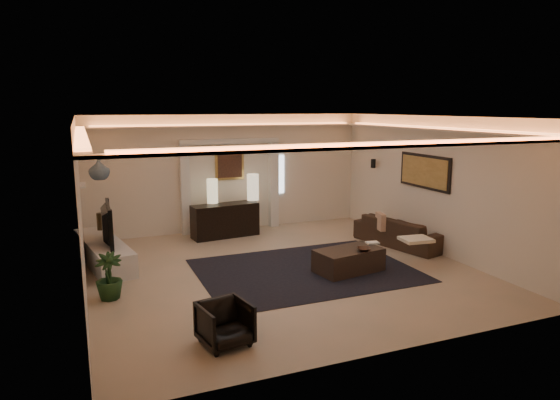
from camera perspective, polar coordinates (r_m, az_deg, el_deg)
name	(u,v)px	position (r m, az deg, el deg)	size (l,w,h in m)	color
floor	(282,270)	(9.57, 0.24, -8.08)	(7.00, 7.00, 0.00)	tan
ceiling	(282,117)	(9.06, 0.25, 9.55)	(7.00, 7.00, 0.00)	white
wall_back	(229,173)	(12.48, -5.86, 3.14)	(7.00, 7.00, 0.00)	beige
wall_front	(391,243)	(6.19, 12.66, -4.86)	(7.00, 7.00, 0.00)	beige
wall_left	(80,210)	(8.54, -22.04, -1.10)	(7.00, 7.00, 0.00)	beige
wall_right	(434,185)	(11.00, 17.38, 1.68)	(7.00, 7.00, 0.00)	beige
cove_soffit	(282,133)	(9.07, 0.25, 7.79)	(7.00, 7.00, 0.04)	silver
daylight_slit	(279,174)	(12.91, -0.06, 3.00)	(0.25, 0.03, 1.00)	white
area_rug	(305,270)	(9.55, 2.94, -8.11)	(4.00, 3.00, 0.01)	black
pilaster_left	(185,190)	(12.17, -10.90, 1.14)	(0.22, 0.20, 2.20)	silver
pilaster_right	(274,185)	(12.80, -0.76, 1.80)	(0.22, 0.20, 2.20)	silver
alcove_header	(230,141)	(12.30, -5.80, 6.77)	(2.52, 0.20, 0.12)	silver
painting_frame	(230,165)	(12.42, -5.84, 4.03)	(0.74, 0.04, 0.74)	tan
painting_canvas	(230,165)	(12.40, -5.81, 4.02)	(0.62, 0.02, 0.62)	#4C2D1E
art_panel_frame	(425,172)	(11.18, 16.36, 3.17)	(0.04, 1.64, 0.74)	black
art_panel_gold	(424,172)	(11.16, 16.26, 3.17)	(0.02, 1.50, 0.62)	tan
wall_sconce	(373,163)	(12.66, 10.72, 4.17)	(0.12, 0.12, 0.22)	black
wall_niche	(83,185)	(9.89, -21.82, 1.61)	(0.10, 0.55, 0.04)	silver
console	(225,220)	(11.93, -6.36, -2.35)	(1.60, 0.50, 0.80)	black
lamp_left	(212,191)	(11.98, -7.81, 1.03)	(0.26, 0.26, 0.59)	#FFEDB1
lamp_right	(253,188)	(12.26, -3.15, 1.34)	(0.29, 0.29, 0.65)	beige
media_ledge	(103,252)	(10.51, -19.71, -5.71)	(0.65, 2.59, 0.49)	silver
tv	(102,225)	(10.13, -19.87, -2.73)	(0.18, 1.36, 0.78)	black
figurine	(100,222)	(11.32, -20.05, -2.41)	(0.14, 0.14, 0.37)	#352715
ginger_jar	(99,169)	(10.34, -20.16, 3.37)	(0.40, 0.40, 0.42)	#3A4A5C
plant	(109,276)	(8.55, -19.16, -8.34)	(0.43, 0.43, 0.76)	#1A3617
sofa	(401,231)	(11.49, 13.76, -3.55)	(0.84, 2.15, 0.63)	#402818
throw_blanket	(416,239)	(9.97, 15.43, -4.41)	(0.57, 0.47, 0.06)	#F8E3C9
throw_pillow	(380,222)	(11.30, 11.53, -2.46)	(0.11, 0.38, 0.38)	tan
coffee_table	(349,261)	(9.51, 7.92, -7.00)	(1.26, 0.69, 0.47)	#2E261F
bowl	(364,251)	(9.37, 9.66, -5.81)	(0.26, 0.26, 0.06)	#352016
magazine	(372,244)	(9.91, 10.61, -5.03)	(0.25, 0.18, 0.03)	white
armchair	(225,324)	(6.69, -6.38, -14.02)	(0.62, 0.64, 0.58)	black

